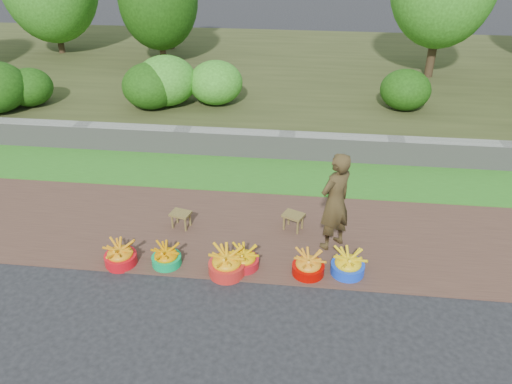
# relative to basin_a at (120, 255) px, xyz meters

# --- Properties ---
(ground_plane) EXTENTS (120.00, 120.00, 0.00)m
(ground_plane) POSITION_rel_basin_a_xyz_m (2.25, -0.21, -0.16)
(ground_plane) COLOR #232325
(ground_plane) RESTS_ON ground
(dirt_shoulder) EXTENTS (80.00, 2.50, 0.02)m
(dirt_shoulder) POSITION_rel_basin_a_xyz_m (2.25, 1.04, -0.15)
(dirt_shoulder) COLOR #4A3026
(dirt_shoulder) RESTS_ON ground
(grass_verge) EXTENTS (80.00, 1.50, 0.04)m
(grass_verge) POSITION_rel_basin_a_xyz_m (2.25, 3.04, -0.14)
(grass_verge) COLOR #2D751E
(grass_verge) RESTS_ON ground
(retaining_wall) EXTENTS (80.00, 0.35, 0.55)m
(retaining_wall) POSITION_rel_basin_a_xyz_m (2.25, 3.89, 0.11)
(retaining_wall) COLOR gray
(retaining_wall) RESTS_ON ground
(earth_bank) EXTENTS (80.00, 10.00, 0.50)m
(earth_bank) POSITION_rel_basin_a_xyz_m (2.25, 8.79, 0.09)
(earth_bank) COLOR #383E1C
(earth_bank) RESTS_ON ground
(basin_a) EXTENTS (0.48, 0.48, 0.36)m
(basin_a) POSITION_rel_basin_a_xyz_m (0.00, 0.00, 0.00)
(basin_a) COLOR red
(basin_a) RESTS_ON ground
(basin_b) EXTENTS (0.44, 0.44, 0.33)m
(basin_b) POSITION_rel_basin_a_xyz_m (0.69, 0.06, -0.01)
(basin_b) COLOR #039C50
(basin_b) RESTS_ON ground
(basin_c) EXTENTS (0.54, 0.54, 0.40)m
(basin_c) POSITION_rel_basin_a_xyz_m (1.62, -0.04, 0.02)
(basin_c) COLOR red
(basin_c) RESTS_ON ground
(basin_d) EXTENTS (0.45, 0.45, 0.33)m
(basin_d) POSITION_rel_basin_a_xyz_m (1.85, 0.13, -0.01)
(basin_d) COLOR #AC121B
(basin_d) RESTS_ON ground
(basin_e) EXTENTS (0.47, 0.47, 0.35)m
(basin_e) POSITION_rel_basin_a_xyz_m (2.80, 0.08, -0.00)
(basin_e) COLOR #A40500
(basin_e) RESTS_ON ground
(basin_f) EXTENTS (0.49, 0.49, 0.37)m
(basin_f) POSITION_rel_basin_a_xyz_m (3.37, 0.16, 0.00)
(basin_f) COLOR blue
(basin_f) RESTS_ON ground
(stool_left) EXTENTS (0.37, 0.31, 0.28)m
(stool_left) POSITION_rel_basin_a_xyz_m (0.67, 1.04, 0.08)
(stool_left) COLOR brown
(stool_left) RESTS_ON dirt_shoulder
(stool_right) EXTENTS (0.40, 0.36, 0.29)m
(stool_right) POSITION_rel_basin_a_xyz_m (2.52, 1.20, 0.09)
(stool_right) COLOR brown
(stool_right) RESTS_ON dirt_shoulder
(vendor_woman) EXTENTS (0.69, 0.68, 1.61)m
(vendor_woman) POSITION_rel_basin_a_xyz_m (3.15, 0.81, 0.66)
(vendor_woman) COLOR black
(vendor_woman) RESTS_ON dirt_shoulder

